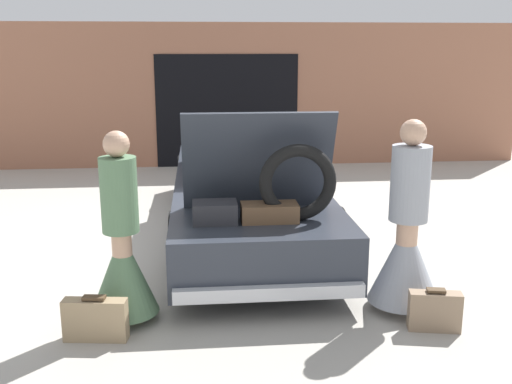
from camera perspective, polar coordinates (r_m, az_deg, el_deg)
ground_plane at (r=7.80m, az=-1.02°, el=-3.82°), size 40.00×40.00×0.00m
garage_wall_back at (r=11.99m, az=-2.79°, el=9.13°), size 12.00×0.14×2.80m
car at (r=7.65m, az=-1.02°, el=0.01°), size 1.79×5.29×1.75m
person_left at (r=5.30m, az=-12.60°, el=-5.90°), size 0.59×0.59×1.68m
person_right at (r=5.55m, az=14.12°, el=-4.86°), size 0.65×0.65×1.75m
suitcase_beside_left_person at (r=5.17m, az=-15.04°, el=-11.65°), size 0.53×0.20×0.38m
suitcase_beside_right_person at (r=5.38m, az=16.65°, el=-10.80°), size 0.45×0.22×0.37m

